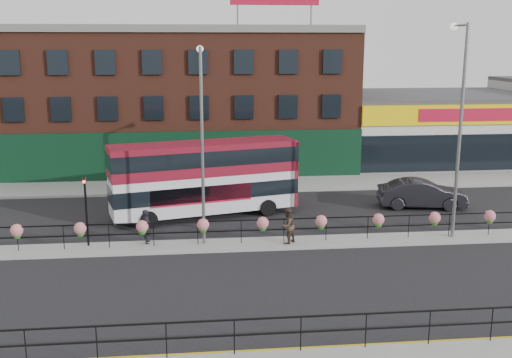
{
  "coord_description": "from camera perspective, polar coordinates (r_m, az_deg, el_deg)",
  "views": [
    {
      "loc": [
        -3.03,
        -26.34,
        9.21
      ],
      "look_at": [
        0.0,
        3.0,
        2.5
      ],
      "focal_mm": 42.0,
      "sensor_mm": 36.0,
      "label": 1
    }
  ],
  "objects": [
    {
      "name": "north_pavement",
      "position": [
        39.53,
        -1.34,
        -0.55
      ],
      "size": [
        60.0,
        4.0,
        0.15
      ],
      "primitive_type": "cube",
      "color": "#959592",
      "rests_on": "ground"
    },
    {
      "name": "ground",
      "position": [
        28.06,
        0.63,
        -6.34
      ],
      "size": [
        120.0,
        120.0,
        0.0
      ],
      "primitive_type": "plane",
      "color": "black",
      "rests_on": "ground"
    },
    {
      "name": "double_decker_bus",
      "position": [
        32.2,
        -4.89,
        0.73
      ],
      "size": [
        10.32,
        4.82,
        4.06
      ],
      "color": "silver",
      "rests_on": "ground"
    },
    {
      "name": "traffic_light_median",
      "position": [
        28.01,
        -15.94,
        -1.61
      ],
      "size": [
        0.15,
        0.28,
        3.65
      ],
      "color": "black",
      "rests_on": "median"
    },
    {
      "name": "pedestrian_b",
      "position": [
        27.7,
        3.03,
        -4.45
      ],
      "size": [
        1.46,
        1.46,
        1.69
      ],
      "primitive_type": "imported",
      "rotation": [
        0.0,
        0.0,
        3.87
      ],
      "color": "#3E2F25",
      "rests_on": "median"
    },
    {
      "name": "brick_building",
      "position": [
        46.49,
        -7.13,
        7.68
      ],
      "size": [
        25.0,
        12.21,
        10.3
      ],
      "color": "brown",
      "rests_on": "ground"
    },
    {
      "name": "pedestrian_a",
      "position": [
        28.18,
        -10.35,
        -4.46
      ],
      "size": [
        0.6,
        0.41,
        1.59
      ],
      "primitive_type": "imported",
      "rotation": [
        0.0,
        0.0,
        1.54
      ],
      "color": "black",
      "rests_on": "median"
    },
    {
      "name": "yellow_line_outer",
      "position": [
        19.1,
        4.13,
        -16.03
      ],
      "size": [
        60.0,
        0.1,
        0.01
      ],
      "primitive_type": "cube",
      "color": "gold",
      "rests_on": "ground"
    },
    {
      "name": "lamp_column_east",
      "position": [
        29.34,
        18.77,
        5.99
      ],
      "size": [
        0.36,
        1.75,
        9.98
      ],
      "color": "slate",
      "rests_on": "median"
    },
    {
      "name": "south_railing",
      "position": [
        18.24,
        -2.08,
        -14.07
      ],
      "size": [
        20.04,
        0.05,
        1.12
      ],
      "color": "black",
      "rests_on": "south_pavement"
    },
    {
      "name": "supermarket",
      "position": [
        50.43,
        16.39,
        4.82
      ],
      "size": [
        15.0,
        12.25,
        5.3
      ],
      "color": "silver",
      "rests_on": "ground"
    },
    {
      "name": "lamp_column_west",
      "position": [
        26.98,
        -5.18,
        4.78
      ],
      "size": [
        0.32,
        1.57,
        8.96
      ],
      "color": "slate",
      "rests_on": "median"
    },
    {
      "name": "car",
      "position": [
        35.45,
        15.51,
        -1.37
      ],
      "size": [
        3.2,
        5.43,
        1.62
      ],
      "primitive_type": "imported",
      "rotation": [
        0.0,
        0.0,
        1.42
      ],
      "color": "black",
      "rests_on": "ground"
    },
    {
      "name": "median_railing",
      "position": [
        27.74,
        0.64,
        -4.3
      ],
      "size": [
        30.04,
        0.56,
        1.23
      ],
      "color": "black",
      "rests_on": "median"
    },
    {
      "name": "yellow_line_inner",
      "position": [
        19.25,
        4.04,
        -15.77
      ],
      "size": [
        60.0,
        0.1,
        0.01
      ],
      "primitive_type": "cube",
      "color": "gold",
      "rests_on": "ground"
    },
    {
      "name": "median",
      "position": [
        28.04,
        0.63,
        -6.2
      ],
      "size": [
        60.0,
        1.6,
        0.15
      ],
      "primitive_type": "cube",
      "color": "#959592",
      "rests_on": "ground"
    }
  ]
}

